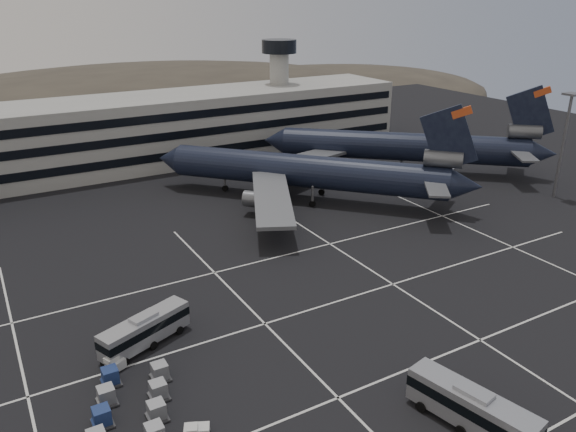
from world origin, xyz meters
The scene contains 12 objects.
ground centered at (0.00, 0.00, 0.00)m, with size 260.00×260.00×0.00m, color black.
lane_markings centered at (0.95, 0.72, 0.01)m, with size 90.00×55.62×0.01m.
terminal centered at (-2.95, 71.14, 6.93)m, with size 125.00×26.00×24.00m.
hills centered at (17.99, 170.00, -12.07)m, with size 352.00×180.00×44.00m.
lightpole_right centered at (58.00, 15.00, 11.82)m, with size 2.40×2.40×18.28m.
trijet_main centered at (19.27, 35.38, 5.25)m, with size 43.39×45.84×18.08m.
trijet_far centered at (45.16, 39.74, 5.43)m, with size 46.68×42.60×18.08m.
bus_near centered at (1.27, -18.53, 2.15)m, with size 4.94×11.40×3.92m.
bus_far centered at (-18.41, 6.53, 1.94)m, with size 10.21×5.97×3.56m.
tug_a centered at (-22.18, 4.51, 0.67)m, with size 2.25×2.71×1.51m.
tug_b centered at (-18.54, -8.07, 0.58)m, with size 2.35×1.96×1.31m.
uld_cluster centered at (-22.41, -2.42, 0.81)m, with size 9.32×11.55×1.65m.
Camera 1 is at (-30.18, -42.91, 33.55)m, focal length 35.00 mm.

